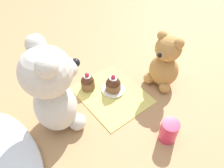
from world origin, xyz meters
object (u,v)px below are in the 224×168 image
object	(u,v)px
teddy_bear_tan	(165,63)
saucer_plate	(113,89)
teddy_bear_cream	(53,90)
juice_glass	(169,131)
cupcake_near_cream_bear	(88,82)
cupcake_near_tan_bear	(113,84)

from	to	relation	value
teddy_bear_tan	saucer_plate	xyz separation A→B (m)	(0.08, 0.17, -0.09)
teddy_bear_cream	juice_glass	size ratio (longest dim) A/B	4.06
teddy_bear_cream	saucer_plate	world-z (taller)	teddy_bear_cream
cupcake_near_cream_bear	cupcake_near_tan_bear	bearing A→B (deg)	-136.80
saucer_plate	teddy_bear_tan	bearing A→B (deg)	-114.74
saucer_plate	juice_glass	bearing A→B (deg)	-178.55
saucer_plate	cupcake_near_tan_bear	bearing A→B (deg)	-90.00
teddy_bear_cream	cupcake_near_cream_bear	xyz separation A→B (m)	(0.06, -0.15, -0.11)
cupcake_near_cream_bear	juice_glass	xyz separation A→B (m)	(-0.32, -0.07, 0.00)
saucer_plate	juice_glass	size ratio (longest dim) A/B	1.13
cupcake_near_tan_bear	juice_glass	world-z (taller)	cupcake_near_tan_bear
cupcake_near_cream_bear	saucer_plate	world-z (taller)	cupcake_near_cream_bear
teddy_bear_tan	cupcake_near_cream_bear	bearing A→B (deg)	-130.13
teddy_bear_cream	saucer_plate	xyz separation A→B (m)	(-0.00, -0.21, -0.14)
cupcake_near_cream_bear	saucer_plate	xyz separation A→B (m)	(-0.07, -0.06, -0.02)
juice_glass	teddy_bear_tan	bearing A→B (deg)	-42.99
teddy_bear_tan	juice_glass	world-z (taller)	teddy_bear_tan
cupcake_near_tan_bear	saucer_plate	bearing A→B (deg)	90.00
cupcake_near_cream_bear	cupcake_near_tan_bear	distance (m)	0.09
cupcake_near_cream_bear	juice_glass	world-z (taller)	cupcake_near_cream_bear
teddy_bear_tan	juice_glass	bearing A→B (deg)	-51.07
saucer_plate	cupcake_near_cream_bear	bearing A→B (deg)	43.20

